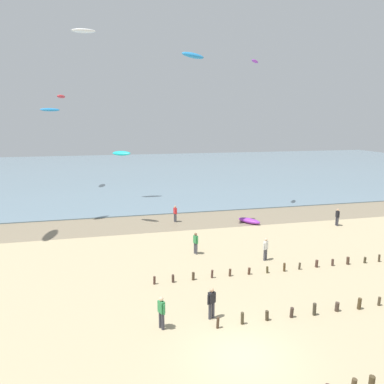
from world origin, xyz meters
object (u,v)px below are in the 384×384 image
object	(u,v)px
kite_aloft_2	(255,61)
kite_aloft_5	(83,31)
person_nearest_camera	(161,312)
person_far_down_beach	(212,302)
kite_aloft_0	(50,110)
kite_aloft_3	(193,55)
person_right_flank	(196,243)
person_trailing_behind	(266,248)
kite_aloft_6	(121,153)
person_left_flank	(175,213)
person_by_waterline	(337,217)
kite_aloft_1	(61,96)
grounded_kite	(249,221)

from	to	relation	value
kite_aloft_2	kite_aloft_5	bearing A→B (deg)	105.65
person_nearest_camera	person_far_down_beach	world-z (taller)	same
person_far_down_beach	kite_aloft_2	size ratio (longest dim) A/B	0.91
kite_aloft_0	kite_aloft_2	world-z (taller)	kite_aloft_2
kite_aloft_3	person_right_flank	bearing A→B (deg)	-134.60
kite_aloft_2	person_trailing_behind	bearing A→B (deg)	-162.39
kite_aloft_3	person_nearest_camera	bearing A→B (deg)	-141.58
person_trailing_behind	kite_aloft_3	distance (m)	17.87
kite_aloft_5	kite_aloft_6	bearing A→B (deg)	-69.40
person_nearest_camera	person_left_flank	size ratio (longest dim) A/B	1.00
person_nearest_camera	kite_aloft_3	size ratio (longest dim) A/B	0.63
person_by_waterline	person_left_flank	size ratio (longest dim) A/B	1.00
person_far_down_beach	person_trailing_behind	xyz separation A→B (m)	(6.01, 6.54, 0.00)
person_by_waterline	kite_aloft_0	xyz separation A→B (m)	(-26.98, 7.40, 10.28)
kite_aloft_1	kite_aloft_6	distance (m)	22.99
person_by_waterline	person_trailing_behind	xyz separation A→B (m)	(-10.56, -6.45, 0.00)
kite_aloft_2	kite_aloft_6	xyz separation A→B (m)	(-15.08, -3.68, -9.60)
grounded_kite	kite_aloft_2	size ratio (longest dim) A/B	1.32
kite_aloft_0	person_by_waterline	bearing A→B (deg)	-40.60
person_trailing_behind	kite_aloft_2	distance (m)	22.82
person_nearest_camera	person_trailing_behind	world-z (taller)	same
person_nearest_camera	person_trailing_behind	bearing A→B (deg)	38.35
kite_aloft_3	kite_aloft_5	bearing A→B (deg)	93.70
kite_aloft_2	kite_aloft_3	bearing A→B (deg)	162.83
person_far_down_beach	kite_aloft_3	bearing A→B (deg)	80.56
kite_aloft_5	person_right_flank	bearing A→B (deg)	-64.69
person_trailing_behind	kite_aloft_3	size ratio (longest dim) A/B	0.63
person_trailing_behind	kite_aloft_2	xyz separation A→B (m)	(5.18, 15.68, 15.74)
kite_aloft_1	kite_aloft_6	world-z (taller)	kite_aloft_1
person_left_flank	person_trailing_behind	xyz separation A→B (m)	(4.79, -11.23, 0.00)
kite_aloft_1	kite_aloft_5	size ratio (longest dim) A/B	1.02
kite_aloft_2	grounded_kite	bearing A→B (deg)	-166.89
person_nearest_camera	grounded_kite	world-z (taller)	person_nearest_camera
person_left_flank	kite_aloft_1	distance (m)	28.04
person_by_waterline	person_right_flank	world-z (taller)	same
kite_aloft_2	kite_aloft_6	distance (m)	18.25
person_nearest_camera	kite_aloft_1	size ratio (longest dim) A/B	0.60
person_right_flank	kite_aloft_1	distance (m)	35.29
person_nearest_camera	kite_aloft_2	xyz separation A→B (m)	(13.86, 22.55, 15.74)
kite_aloft_3	person_trailing_behind	bearing A→B (deg)	-103.26
person_left_flank	kite_aloft_6	size ratio (longest dim) A/B	0.82
kite_aloft_0	grounded_kite	bearing A→B (deg)	-39.22
person_left_flank	person_right_flank	xyz separation A→B (m)	(0.03, -8.89, 0.00)
grounded_kite	kite_aloft_0	size ratio (longest dim) A/B	1.34
grounded_kite	kite_aloft_6	bearing A→B (deg)	-139.31
kite_aloft_2	kite_aloft_5	size ratio (longest dim) A/B	0.67
person_far_down_beach	person_trailing_behind	world-z (taller)	same
person_right_flank	person_far_down_beach	bearing A→B (deg)	-98.05
person_nearest_camera	kite_aloft_2	world-z (taller)	kite_aloft_2
person_by_waterline	kite_aloft_3	xyz separation A→B (m)	(-13.95, 2.80, 14.91)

